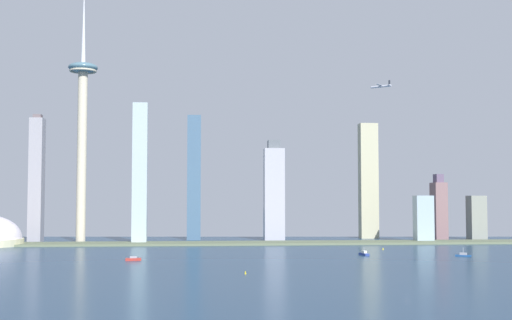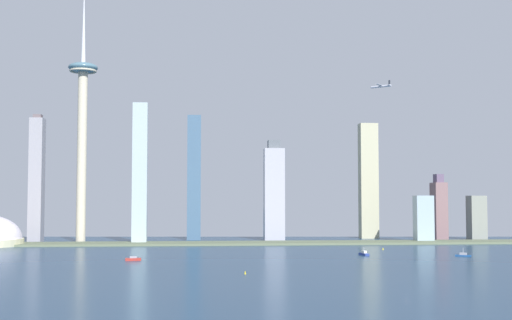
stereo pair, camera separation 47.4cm
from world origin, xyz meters
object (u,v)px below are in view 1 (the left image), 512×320
observation_tower (82,114)px  skyscraper_3 (423,219)px  skyscraper_4 (368,181)px  skyscraper_2 (194,177)px  skyscraper_5 (477,218)px  skyscraper_0 (439,209)px  airplane (381,86)px  channel_buoy_0 (383,249)px  boat_0 (364,254)px  skyscraper_1 (37,179)px  skyscraper_7 (274,193)px  boat_2 (463,255)px  channel_buoy_1 (245,272)px  boat_3 (133,259)px  skyscraper_6 (140,173)px

observation_tower → skyscraper_3: observation_tower is taller
skyscraper_3 → skyscraper_4: skyscraper_4 is taller
skyscraper_2 → skyscraper_3: bearing=-14.4°
skyscraper_2 → skyscraper_5: (390.72, -30.02, -55.85)m
skyscraper_0 → airplane: (-123.96, -156.10, 145.99)m
skyscraper_0 → channel_buoy_0: skyscraper_0 is taller
observation_tower → boat_0: size_ratio=21.08×
skyscraper_1 → skyscraper_7: 318.05m
boat_2 → channel_buoy_1: bearing=60.2°
skyscraper_3 → skyscraper_4: bearing=117.2°
boat_2 → channel_buoy_0: (-55.59, 91.21, -0.16)m
channel_buoy_0 → channel_buoy_1: 284.92m
skyscraper_0 → airplane: airplane is taller
boat_3 → channel_buoy_1: 151.53m
skyscraper_5 → skyscraper_7: 283.63m
skyscraper_0 → channel_buoy_1: 506.78m
skyscraper_4 → channel_buoy_0: skyscraper_4 is taller
skyscraper_0 → boat_3: (-394.55, -289.09, -40.48)m
boat_3 → airplane: airplane is taller
skyscraper_4 → boat_2: skyscraper_4 is taller
observation_tower → boat_3: 317.44m
boat_3 → skyscraper_4: bearing=-137.2°
skyscraper_3 → skyscraper_6: bearing=-179.4°
skyscraper_4 → boat_2: 314.59m
skyscraper_4 → channel_buoy_1: (-207.74, -441.10, -81.45)m
observation_tower → airplane: 383.35m
skyscraper_1 → boat_2: (476.38, -263.27, -81.68)m
skyscraper_2 → boat_2: size_ratio=11.03×
boat_0 → channel_buoy_0: size_ratio=7.56×
skyscraper_7 → boat_2: size_ratio=8.76×
observation_tower → skyscraper_6: observation_tower is taller
boat_0 → boat_2: size_ratio=1.04×
skyscraper_1 → skyscraper_6: (140.97, -58.78, 6.01)m
skyscraper_4 → channel_buoy_1: size_ratio=61.79×
skyscraper_0 → channel_buoy_1: skyscraper_0 is taller
observation_tower → skyscraper_0: size_ratio=3.75×
boat_2 → boat_3: size_ratio=1.08×
skyscraper_7 → boat_3: skyscraper_7 is taller
skyscraper_7 → skyscraper_4: bearing=14.9°
skyscraper_6 → channel_buoy_0: bearing=-22.0°
skyscraper_4 → skyscraper_6: bearing=-162.7°
skyscraper_2 → skyscraper_4: bearing=4.1°
skyscraper_0 → skyscraper_1: bearing=-179.4°
skyscraper_6 → skyscraper_7: bearing=19.1°
skyscraper_0 → skyscraper_1: (-550.52, -5.90, 40.92)m
skyscraper_2 → boat_0: size_ratio=10.64×
skyscraper_1 → boat_3: 333.39m
skyscraper_2 → boat_2: skyscraper_2 is taller
channel_buoy_1 → skyscraper_5: bearing=48.5°
skyscraper_3 → boat_3: (-351.62, -228.44, -28.90)m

